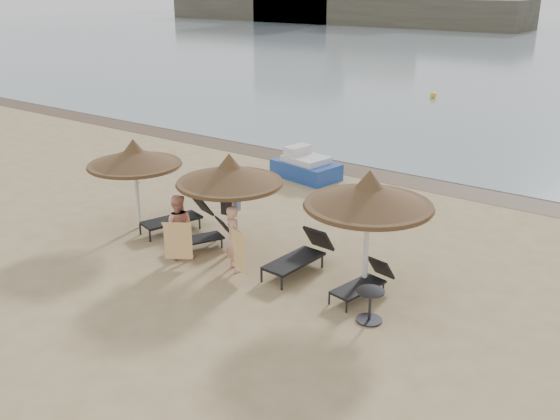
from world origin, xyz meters
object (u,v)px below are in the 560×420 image
(palapa_left, at_px, (134,158))
(lounger_far_right, at_px, (365,282))
(lounger_near_right, at_px, (301,254))
(person_right, at_px, (234,233))
(palapa_center, at_px, (230,175))
(pedal_boat, at_px, (305,167))
(lounger_far_left, at_px, (180,216))
(palapa_right, at_px, (369,196))
(person_left, at_px, (177,222))
(lounger_near_left, at_px, (206,236))
(side_table, at_px, (370,307))

(palapa_left, bearing_deg, lounger_far_right, 1.48)
(lounger_near_right, relative_size, person_right, 1.10)
(palapa_center, height_order, pedal_boat, palapa_center)
(lounger_far_left, bearing_deg, palapa_center, 6.85)
(lounger_far_left, bearing_deg, palapa_right, 15.83)
(palapa_center, distance_m, lounger_near_right, 2.60)
(lounger_far_right, bearing_deg, person_left, -157.33)
(lounger_far_left, bearing_deg, pedal_boat, 106.34)
(palapa_right, xyz_separation_m, lounger_near_right, (-1.69, -0.03, -1.81))
(lounger_far_left, xyz_separation_m, lounger_far_right, (6.00, -0.39, -0.07))
(lounger_far_right, bearing_deg, lounger_near_right, -176.08)
(lounger_near_left, xyz_separation_m, person_left, (-0.11, -0.87, 0.64))
(palapa_left, height_order, lounger_near_left, palapa_left)
(palapa_center, relative_size, lounger_near_left, 1.57)
(palapa_center, height_order, side_table, palapa_center)
(side_table, relative_size, pedal_boat, 0.28)
(palapa_left, xyz_separation_m, lounger_near_right, (5.21, 0.40, -1.61))
(lounger_far_left, xyz_separation_m, pedal_boat, (0.09, 6.04, -0.01))
(lounger_far_left, height_order, person_left, person_left)
(palapa_right, xyz_separation_m, person_left, (-4.55, -1.24, -1.26))
(side_table, xyz_separation_m, person_right, (-3.75, 0.21, 0.62))
(person_left, bearing_deg, side_table, 140.62)
(lounger_far_left, xyz_separation_m, lounger_near_left, (1.41, -0.52, -0.08))
(palapa_center, distance_m, lounger_far_left, 2.79)
(palapa_right, bearing_deg, lounger_near_right, -179.07)
(palapa_left, relative_size, side_table, 3.70)
(lounger_far_right, distance_m, person_right, 3.27)
(lounger_near_left, relative_size, person_right, 0.89)
(lounger_far_right, height_order, side_table, lounger_far_right)
(lounger_near_left, bearing_deg, side_table, 17.50)
(palapa_right, distance_m, lounger_far_right, 1.91)
(person_left, height_order, person_right, person_left)
(person_left, xyz_separation_m, pedal_boat, (-1.21, 7.43, -0.57))
(lounger_far_left, bearing_deg, lounger_far_right, 13.52)
(lounger_near_right, xyz_separation_m, lounger_far_right, (1.84, -0.22, -0.08))
(pedal_boat, bearing_deg, palapa_right, -37.13)
(palapa_left, xyz_separation_m, person_right, (3.92, -0.53, -1.08))
(palapa_left, relative_size, lounger_near_right, 1.24)
(lounger_near_right, xyz_separation_m, person_left, (-2.86, -1.21, 0.56))
(palapa_left, bearing_deg, lounger_near_right, 4.40)
(person_left, bearing_deg, palapa_left, -59.21)
(lounger_near_right, distance_m, side_table, 2.71)
(lounger_far_right, relative_size, person_left, 0.89)
(lounger_near_left, xyz_separation_m, lounger_far_right, (4.59, 0.13, 0.00))
(palapa_right, relative_size, lounger_far_right, 1.65)
(palapa_left, bearing_deg, palapa_right, 3.55)
(lounger_far_left, relative_size, person_left, 1.09)
(palapa_left, bearing_deg, lounger_near_left, 1.28)
(palapa_center, xyz_separation_m, person_left, (-0.89, -0.98, -1.12))
(palapa_right, xyz_separation_m, lounger_far_left, (-5.86, 0.14, -1.82))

